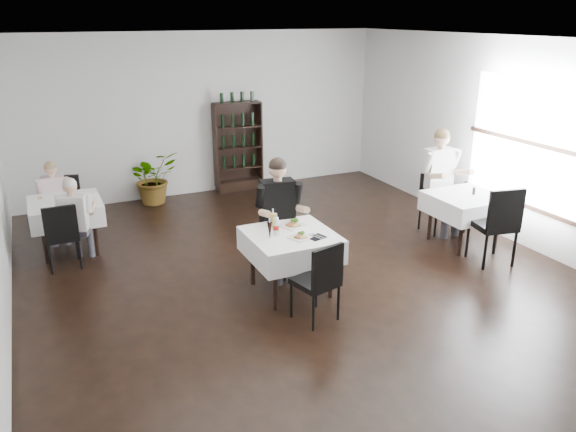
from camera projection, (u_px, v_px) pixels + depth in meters
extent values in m
plane|color=black|center=(312.00, 286.00, 7.20)|extent=(9.00, 9.00, 0.00)
plane|color=white|center=(316.00, 41.00, 6.18)|extent=(9.00, 9.00, 0.00)
plane|color=silver|center=(204.00, 114.00, 10.53)|extent=(7.00, 0.00, 7.00)
plane|color=silver|center=(530.00, 145.00, 8.07)|extent=(0.00, 9.00, 9.00)
cube|color=white|center=(529.00, 142.00, 8.05)|extent=(0.03, 2.20, 1.80)
cube|color=black|center=(519.00, 203.00, 8.35)|extent=(0.05, 2.30, 0.06)
cube|color=black|center=(239.00, 185.00, 11.09)|extent=(0.90, 0.28, 0.20)
cylinder|color=black|center=(275.00, 282.00, 6.50)|extent=(0.06, 0.06, 0.71)
cylinder|color=black|center=(252.00, 259.00, 7.13)|extent=(0.06, 0.06, 0.71)
cylinder|color=black|center=(331.00, 271.00, 6.79)|extent=(0.06, 0.06, 0.71)
cylinder|color=black|center=(304.00, 249.00, 7.42)|extent=(0.06, 0.06, 0.71)
cube|color=black|center=(291.00, 237.00, 6.83)|extent=(0.85, 0.85, 0.04)
cube|color=white|center=(291.00, 245.00, 6.87)|extent=(1.03, 1.03, 0.30)
cylinder|color=black|center=(44.00, 240.00, 7.72)|extent=(0.06, 0.06, 0.71)
cylinder|color=black|center=(42.00, 224.00, 8.30)|extent=(0.06, 0.06, 0.71)
cylinder|color=black|center=(96.00, 232.00, 7.99)|extent=(0.06, 0.06, 0.71)
cylinder|color=black|center=(90.00, 217.00, 8.57)|extent=(0.06, 0.06, 0.71)
cube|color=black|center=(65.00, 204.00, 8.02)|extent=(0.80, 0.80, 0.04)
cube|color=white|center=(66.00, 211.00, 8.05)|extent=(0.98, 0.98, 0.30)
cylinder|color=black|center=(461.00, 233.00, 7.98)|extent=(0.06, 0.06, 0.71)
cylinder|color=black|center=(430.00, 218.00, 8.56)|extent=(0.06, 0.06, 0.71)
cylinder|color=black|center=(497.00, 225.00, 8.25)|extent=(0.06, 0.06, 0.71)
cylinder|color=black|center=(465.00, 211.00, 8.83)|extent=(0.06, 0.06, 0.71)
cube|color=black|center=(466.00, 198.00, 8.27)|extent=(0.80, 0.80, 0.04)
cube|color=white|center=(465.00, 205.00, 8.31)|extent=(0.98, 0.98, 0.30)
imported|color=#255A1E|center=(153.00, 178.00, 10.19)|extent=(1.06, 0.99, 0.96)
cylinder|color=black|center=(285.00, 265.00, 7.27)|extent=(0.03, 0.03, 0.43)
cylinder|color=black|center=(264.00, 257.00, 7.51)|extent=(0.03, 0.03, 0.43)
cylinder|color=black|center=(303.00, 257.00, 7.53)|extent=(0.03, 0.03, 0.43)
cylinder|color=black|center=(283.00, 249.00, 7.77)|extent=(0.03, 0.03, 0.43)
cube|color=black|center=(284.00, 240.00, 7.44)|extent=(0.56, 0.56, 0.06)
cube|color=black|center=(273.00, 219.00, 7.47)|extent=(0.41, 0.21, 0.46)
cylinder|color=black|center=(316.00, 290.00, 6.61)|extent=(0.03, 0.03, 0.43)
cylinder|color=black|center=(338.00, 303.00, 6.33)|extent=(0.03, 0.03, 0.43)
cylinder|color=black|center=(291.00, 300.00, 6.38)|extent=(0.03, 0.03, 0.43)
cylinder|color=black|center=(313.00, 313.00, 6.11)|extent=(0.03, 0.03, 0.43)
cube|color=black|center=(315.00, 282.00, 6.28)|extent=(0.53, 0.53, 0.07)
cube|color=black|center=(328.00, 267.00, 6.04)|extent=(0.43, 0.15, 0.47)
cylinder|color=black|center=(52.00, 229.00, 8.47)|extent=(0.03, 0.03, 0.43)
cylinder|color=black|center=(57.00, 221.00, 8.82)|extent=(0.03, 0.03, 0.43)
cylinder|color=black|center=(78.00, 228.00, 8.53)|extent=(0.03, 0.03, 0.43)
cylinder|color=black|center=(82.00, 220.00, 8.88)|extent=(0.03, 0.03, 0.43)
cube|color=black|center=(65.00, 209.00, 8.59)|extent=(0.53, 0.53, 0.07)
cube|color=black|center=(66.00, 190.00, 8.69)|extent=(0.43, 0.16, 0.47)
cylinder|color=black|center=(77.00, 245.00, 7.91)|extent=(0.03, 0.03, 0.43)
cylinder|color=black|center=(80.00, 255.00, 7.59)|extent=(0.03, 0.03, 0.43)
cylinder|color=black|center=(49.00, 250.00, 7.76)|extent=(0.03, 0.03, 0.43)
cylinder|color=black|center=(51.00, 260.00, 7.45)|extent=(0.03, 0.03, 0.43)
cube|color=black|center=(62.00, 236.00, 7.59)|extent=(0.43, 0.43, 0.06)
cube|color=black|center=(60.00, 223.00, 7.34)|extent=(0.43, 0.05, 0.46)
cylinder|color=black|center=(435.00, 224.00, 8.71)|extent=(0.03, 0.03, 0.42)
cylinder|color=black|center=(420.00, 217.00, 9.02)|extent=(0.03, 0.03, 0.42)
cylinder|color=black|center=(453.00, 220.00, 8.88)|extent=(0.03, 0.03, 0.42)
cylinder|color=black|center=(437.00, 213.00, 9.18)|extent=(0.03, 0.03, 0.42)
cube|color=black|center=(438.00, 204.00, 8.87)|extent=(0.45, 0.45, 0.06)
cube|color=black|center=(431.00, 186.00, 8.94)|extent=(0.43, 0.07, 0.46)
cylinder|color=black|center=(495.00, 237.00, 8.07)|extent=(0.04, 0.04, 0.51)
cylinder|color=black|center=(514.00, 249.00, 7.66)|extent=(0.04, 0.04, 0.51)
cylinder|color=black|center=(468.00, 240.00, 7.97)|extent=(0.04, 0.04, 0.51)
cylinder|color=black|center=(485.00, 252.00, 7.56)|extent=(0.04, 0.04, 0.51)
cube|color=black|center=(493.00, 225.00, 7.72)|extent=(0.60, 0.60, 0.08)
cube|color=black|center=(506.00, 210.00, 7.40)|extent=(0.51, 0.15, 0.56)
cube|color=#3F3E46|center=(274.00, 235.00, 7.21)|extent=(0.21, 0.47, 0.15)
cylinder|color=#3F3E46|center=(278.00, 265.00, 7.15)|extent=(0.12, 0.12, 0.53)
cube|color=#3F3E46|center=(290.00, 233.00, 7.27)|extent=(0.21, 0.47, 0.15)
cylinder|color=#3F3E46|center=(295.00, 263.00, 7.21)|extent=(0.12, 0.12, 0.53)
cube|color=black|center=(277.00, 202.00, 7.30)|extent=(0.46, 0.29, 0.60)
cylinder|color=tan|center=(265.00, 213.00, 6.98)|extent=(0.13, 0.35, 0.17)
cylinder|color=tan|center=(303.00, 209.00, 7.12)|extent=(0.13, 0.35, 0.17)
sphere|color=tan|center=(278.00, 169.00, 7.13)|extent=(0.23, 0.23, 0.23)
sphere|color=black|center=(278.00, 166.00, 7.12)|extent=(0.23, 0.23, 0.23)
cube|color=#3F3E46|center=(51.00, 213.00, 8.38)|extent=(0.13, 0.36, 0.12)
cylinder|color=#3F3E46|center=(54.00, 233.00, 8.34)|extent=(0.09, 0.09, 0.42)
cube|color=#3F3E46|center=(63.00, 212.00, 8.45)|extent=(0.13, 0.36, 0.12)
cylinder|color=#3F3E46|center=(66.00, 232.00, 8.41)|extent=(0.09, 0.09, 0.42)
cube|color=#CCA8AF|center=(54.00, 191.00, 8.46)|extent=(0.35, 0.19, 0.47)
cylinder|color=tan|center=(40.00, 198.00, 8.19)|extent=(0.07, 0.27, 0.13)
cylinder|color=tan|center=(69.00, 195.00, 8.34)|extent=(0.07, 0.27, 0.13)
sphere|color=tan|center=(50.00, 169.00, 8.32)|extent=(0.18, 0.18, 0.18)
sphere|color=olive|center=(50.00, 167.00, 8.31)|extent=(0.18, 0.18, 0.18)
cube|color=#3F3E46|center=(85.00, 228.00, 7.76)|extent=(0.24, 0.39, 0.12)
cylinder|color=#3F3E46|center=(90.00, 242.00, 8.00)|extent=(0.10, 0.10, 0.43)
cube|color=#3F3E46|center=(72.00, 229.00, 7.74)|extent=(0.24, 0.39, 0.12)
cylinder|color=#3F3E46|center=(78.00, 243.00, 7.98)|extent=(0.10, 0.10, 0.43)
cube|color=silver|center=(73.00, 213.00, 7.50)|extent=(0.39, 0.30, 0.48)
cylinder|color=tan|center=(93.00, 208.00, 7.74)|extent=(0.15, 0.28, 0.14)
cylinder|color=tan|center=(63.00, 209.00, 7.70)|extent=(0.15, 0.28, 0.14)
sphere|color=tan|center=(70.00, 186.00, 7.39)|extent=(0.18, 0.18, 0.18)
sphere|color=beige|center=(70.00, 185.00, 7.38)|extent=(0.18, 0.18, 0.18)
cube|color=#3F3E46|center=(439.00, 195.00, 8.69)|extent=(0.16, 0.48, 0.16)
cylinder|color=#3F3E46|center=(445.00, 221.00, 8.64)|extent=(0.12, 0.12, 0.55)
cube|color=#3F3E46|center=(451.00, 194.00, 8.78)|extent=(0.16, 0.48, 0.16)
cylinder|color=#3F3E46|center=(457.00, 219.00, 8.73)|extent=(0.12, 0.12, 0.55)
cube|color=silver|center=(438.00, 168.00, 8.79)|extent=(0.46, 0.25, 0.62)
cylinder|color=tan|center=(437.00, 176.00, 8.44)|extent=(0.09, 0.35, 0.18)
cylinder|color=tan|center=(464.00, 172.00, 8.64)|extent=(0.09, 0.35, 0.18)
sphere|color=tan|center=(442.00, 138.00, 8.61)|extent=(0.24, 0.24, 0.24)
sphere|color=brown|center=(442.00, 136.00, 8.60)|extent=(0.24, 0.24, 0.24)
cube|color=white|center=(292.00, 225.00, 7.05)|extent=(0.36, 0.36, 0.02)
cube|color=brown|center=(291.00, 225.00, 7.01)|extent=(0.14, 0.14, 0.03)
sphere|color=#427920|center=(296.00, 220.00, 7.10)|extent=(0.07, 0.07, 0.07)
cube|color=olive|center=(296.00, 225.00, 7.00)|extent=(0.11, 0.09, 0.02)
cube|color=white|center=(300.00, 237.00, 6.68)|extent=(0.30, 0.30, 0.02)
cube|color=brown|center=(298.00, 237.00, 6.65)|extent=(0.12, 0.11, 0.02)
sphere|color=#427920|center=(302.00, 233.00, 6.72)|extent=(0.05, 0.05, 0.05)
cube|color=olive|center=(303.00, 237.00, 6.64)|extent=(0.09, 0.07, 0.02)
cone|color=black|center=(270.00, 231.00, 6.61)|extent=(0.06, 0.06, 0.22)
cylinder|color=silver|center=(270.00, 220.00, 6.56)|extent=(0.02, 0.02, 0.05)
cone|color=gold|center=(273.00, 223.00, 6.80)|extent=(0.07, 0.07, 0.25)
cylinder|color=silver|center=(273.00, 211.00, 6.75)|extent=(0.02, 0.02, 0.06)
cylinder|color=silver|center=(276.00, 226.00, 6.74)|extent=(0.07, 0.07, 0.22)
cylinder|color=#B60F0A|center=(276.00, 228.00, 6.75)|extent=(0.07, 0.07, 0.06)
cylinder|color=silver|center=(276.00, 216.00, 6.70)|extent=(0.03, 0.03, 0.06)
cube|color=black|center=(317.00, 237.00, 6.70)|extent=(0.24, 0.21, 0.01)
cylinder|color=silver|center=(315.00, 237.00, 6.68)|extent=(0.08, 0.22, 0.01)
cylinder|color=silver|center=(318.00, 236.00, 6.70)|extent=(0.09, 0.21, 0.01)
cylinder|color=black|center=(474.00, 191.00, 8.27)|extent=(0.05, 0.05, 0.11)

